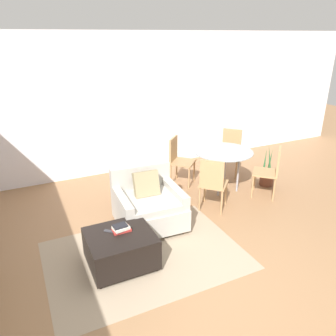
% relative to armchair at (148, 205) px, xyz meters
% --- Properties ---
extents(ground_plane, '(20.00, 20.00, 0.00)m').
position_rel_armchair_xyz_m(ground_plane, '(0.17, -1.59, -0.33)').
color(ground_plane, '#936B47').
extents(wall_back, '(12.00, 0.06, 2.75)m').
position_rel_armchair_xyz_m(wall_back, '(0.17, 2.25, 1.04)').
color(wall_back, white).
rests_on(wall_back, ground_plane).
extents(area_rug, '(2.48, 1.76, 0.01)m').
position_rel_armchair_xyz_m(area_rug, '(-0.33, -0.68, -0.33)').
color(area_rug, gray).
rests_on(area_rug, ground_plane).
extents(armchair, '(0.97, 0.94, 0.84)m').
position_rel_armchair_xyz_m(armchair, '(0.00, 0.00, 0.00)').
color(armchair, '#B2ADA3').
rests_on(armchair, ground_plane).
extents(ottoman, '(0.79, 0.71, 0.43)m').
position_rel_armchair_xyz_m(ottoman, '(-0.66, -0.71, -0.10)').
color(ottoman, black).
rests_on(ottoman, ground_plane).
extents(book_stack, '(0.22, 0.17, 0.09)m').
position_rel_armchair_xyz_m(book_stack, '(-0.62, -0.64, 0.14)').
color(book_stack, '#B72D28').
rests_on(book_stack, ottoman).
extents(tv_remote_primary, '(0.13, 0.12, 0.01)m').
position_rel_armchair_xyz_m(tv_remote_primary, '(-0.76, -0.59, 0.11)').
color(tv_remote_primary, '#333338').
rests_on(tv_remote_primary, ottoman).
extents(dining_table, '(1.05, 1.05, 0.74)m').
position_rel_armchair_xyz_m(dining_table, '(1.69, 0.57, 0.32)').
color(dining_table, '#99A8AD').
rests_on(dining_table, ground_plane).
extents(dining_chair_near_left, '(0.59, 0.59, 0.90)m').
position_rel_armchair_xyz_m(dining_chair_near_left, '(1.09, -0.03, 0.19)').
color(dining_chair_near_left, tan).
rests_on(dining_chair_near_left, ground_plane).
extents(dining_chair_near_right, '(0.59, 0.59, 0.90)m').
position_rel_armchair_xyz_m(dining_chair_near_right, '(2.29, -0.03, 0.19)').
color(dining_chair_near_right, tan).
rests_on(dining_chair_near_right, ground_plane).
extents(dining_chair_far_left, '(0.59, 0.59, 0.90)m').
position_rel_armchair_xyz_m(dining_chair_far_left, '(1.09, 1.16, 0.19)').
color(dining_chair_far_left, tan).
rests_on(dining_chair_far_left, ground_plane).
extents(dining_chair_far_right, '(0.59, 0.59, 0.90)m').
position_rel_armchair_xyz_m(dining_chair_far_right, '(2.29, 1.16, 0.19)').
color(dining_chair_far_right, tan).
rests_on(dining_chair_far_right, ground_plane).
extents(potted_plant_small, '(0.25, 0.25, 0.83)m').
position_rel_armchair_xyz_m(potted_plant_small, '(2.56, 0.34, -0.14)').
color(potted_plant_small, brown).
rests_on(potted_plant_small, ground_plane).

